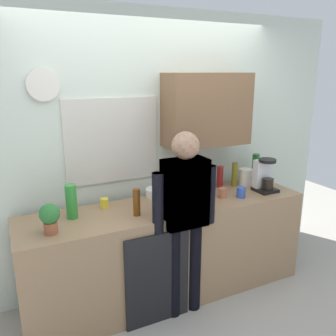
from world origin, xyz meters
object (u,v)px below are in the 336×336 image
Objects in this scene: storage_canister at (245,177)px; cup_terracotta_mug at (223,193)px; bottle_olive_oil at (235,174)px; bottle_red_vinegar at (220,177)px; coffee_maker at (264,176)px; person_guest at (185,211)px; bottle_clear_soda at (71,202)px; bottle_amber_beer at (137,202)px; bottle_dark_sauce at (196,193)px; cup_blue_mug at (241,192)px; cup_yellow_cup at (104,203)px; mixing_bowl at (158,193)px; potted_plant at (50,217)px; bottle_green_wine at (255,168)px; person_at_sink at (185,211)px.

cup_terracotta_mug is at bearing -153.13° from storage_canister.
bottle_olive_oil is 1.14× the size of bottle_red_vinegar.
person_guest is (-1.03, -0.23, -0.09)m from coffee_maker.
cup_terracotta_mug is at bearing 178.52° from coffee_maker.
bottle_clear_soda is 0.52m from bottle_amber_beer.
bottle_dark_sauce is at bearing -148.45° from bottle_red_vinegar.
cup_blue_mug is 1.27m from cup_yellow_cup.
bottle_olive_oil is at bearing 3.26° from bottle_clear_soda.
cup_terracotta_mug is 0.42× the size of mixing_bowl.
bottle_olive_oil is at bearing 9.56° from potted_plant.
storage_canister is (0.28, 0.30, 0.03)m from cup_blue_mug.
mixing_bowl is 0.98m from storage_canister.
coffee_maker is 1.07m from mixing_bowl.
cup_yellow_cup is (-1.23, -0.03, -0.07)m from bottle_red_vinegar.
coffee_maker reaches higher than cup_terracotta_mug.
bottle_red_vinegar is at bearing -178.82° from bottle_green_wine.
bottle_clear_soda is at bearing -161.60° from cup_yellow_cup.
storage_canister is at bearing 2.59° from bottle_clear_soda.
person_guest is at bearing -30.93° from bottle_amber_beer.
storage_canister is (0.44, 0.22, 0.04)m from cup_terracotta_mug.
bottle_red_vinegar is 1.08m from bottle_amber_beer.
bottle_amber_beer reaches higher than cup_terracotta_mug.
bottle_red_vinegar is 0.52m from bottle_dark_sauce.
cup_terracotta_mug is 0.06× the size of person_at_sink.
cup_terracotta_mug is 1.08× the size of cup_yellow_cup.
person_guest is at bearing -24.92° from bottle_clear_soda.
potted_plant is 1.35× the size of storage_canister.
potted_plant is at bearing -177.07° from cup_terracotta_mug.
storage_canister is (1.32, 0.26, -0.03)m from bottle_amber_beer.
storage_canister is (-0.04, 0.23, -0.06)m from coffee_maker.
cup_blue_mug is (0.16, -0.07, 0.00)m from cup_terracotta_mug.
bottle_olive_oil is 0.31m from bottle_green_wine.
bottle_clear_soda is 3.04× the size of cup_terracotta_mug.
bottle_clear_soda is 1.55m from cup_blue_mug.
bottle_green_wine is (0.31, 0.04, 0.02)m from bottle_olive_oil.
storage_canister is (1.51, -0.02, 0.04)m from cup_yellow_cup.
bottle_red_vinegar reaches higher than bottle_dark_sauce.
storage_canister reaches higher than mixing_bowl.
bottle_clear_soda is at bearing -177.41° from storage_canister.
potted_plant is 0.14× the size of person_at_sink.
bottle_olive_oil is 0.16m from bottle_red_vinegar.
bottle_olive_oil is at bearing 21.69° from bottle_dark_sauce.
cup_blue_mug is 0.43× the size of potted_plant.
bottle_olive_oil is 0.14m from storage_canister.
cup_blue_mug reaches higher than mixing_bowl.
cup_yellow_cup is (-1.56, 0.25, -0.10)m from coffee_maker.
bottle_red_vinegar is 0.69m from mixing_bowl.
cup_yellow_cup is at bearing 179.87° from bottle_olive_oil.
bottle_clear_soda is at bearing 174.17° from cup_terracotta_mug.
bottle_red_vinegar is 0.73× the size of bottle_green_wine.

